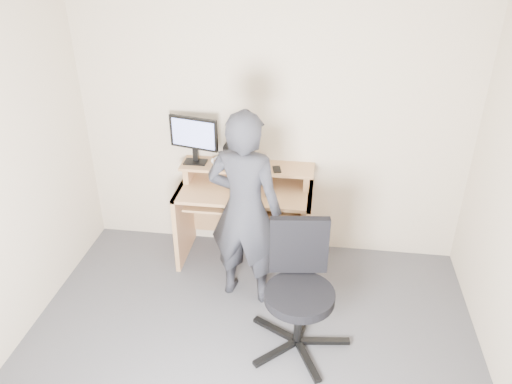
% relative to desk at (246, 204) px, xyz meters
% --- Properties ---
extents(ground, '(3.50, 3.50, 0.00)m').
position_rel_desk_xyz_m(ground, '(0.20, -1.53, -0.55)').
color(ground, '#4B4A4F').
rests_on(ground, ground).
extents(back_wall, '(3.50, 0.02, 2.50)m').
position_rel_desk_xyz_m(back_wall, '(0.20, 0.22, 0.70)').
color(back_wall, beige).
rests_on(back_wall, ground).
extents(ceiling, '(3.50, 3.50, 0.02)m').
position_rel_desk_xyz_m(ceiling, '(0.20, -1.53, 1.95)').
color(ceiling, white).
rests_on(ceiling, back_wall).
extents(desk, '(1.20, 0.60, 0.91)m').
position_rel_desk_xyz_m(desk, '(0.00, 0.00, 0.00)').
color(desk, tan).
rests_on(desk, ground).
extents(monitor, '(0.45, 0.14, 0.44)m').
position_rel_desk_xyz_m(monitor, '(-0.48, 0.06, 0.62)').
color(monitor, black).
rests_on(monitor, desk).
extents(external_drive, '(0.08, 0.14, 0.20)m').
position_rel_desk_xyz_m(external_drive, '(-0.16, 0.07, 0.46)').
color(external_drive, black).
rests_on(external_drive, desk).
extents(travel_mug, '(0.10, 0.10, 0.18)m').
position_rel_desk_xyz_m(travel_mug, '(-0.01, 0.05, 0.45)').
color(travel_mug, '#B3B4B8').
rests_on(travel_mug, desk).
extents(smartphone, '(0.09, 0.14, 0.01)m').
position_rel_desk_xyz_m(smartphone, '(0.27, 0.02, 0.37)').
color(smartphone, black).
rests_on(smartphone, desk).
extents(charger, '(0.05, 0.05, 0.03)m').
position_rel_desk_xyz_m(charger, '(-0.24, 0.00, 0.38)').
color(charger, black).
rests_on(charger, desk).
extents(headphones, '(0.17, 0.17, 0.06)m').
position_rel_desk_xyz_m(headphones, '(-0.25, 0.11, 0.37)').
color(headphones, silver).
rests_on(headphones, desk).
extents(keyboard, '(0.47, 0.22, 0.03)m').
position_rel_desk_xyz_m(keyboard, '(0.05, -0.17, 0.12)').
color(keyboard, black).
rests_on(keyboard, desk).
extents(mouse, '(0.10, 0.07, 0.04)m').
position_rel_desk_xyz_m(mouse, '(0.24, -0.18, 0.22)').
color(mouse, black).
rests_on(mouse, desk).
extents(office_chair, '(0.76, 0.77, 0.97)m').
position_rel_desk_xyz_m(office_chair, '(0.55, -1.05, -0.02)').
color(office_chair, black).
rests_on(office_chair, ground).
extents(person, '(0.67, 0.50, 1.67)m').
position_rel_desk_xyz_m(person, '(0.08, -0.57, 0.29)').
color(person, black).
rests_on(person, ground).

